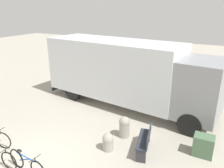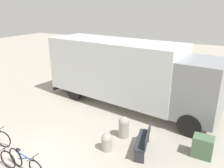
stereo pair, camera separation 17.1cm
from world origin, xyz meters
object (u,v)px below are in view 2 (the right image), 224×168
at_px(delivery_truck, 126,71).
at_px(bollard_far_bench, 124,126).
at_px(utility_box, 203,147).
at_px(bollard_near_bench, 107,141).
at_px(park_bench, 144,140).
at_px(bicycle_far, 25,162).

distance_m(delivery_truck, bollard_far_bench, 3.46).
bearing_deg(utility_box, bollard_near_bench, -157.87).
bearing_deg(bollard_far_bench, delivery_truck, 113.98).
height_order(park_bench, bollard_far_bench, park_bench).
bearing_deg(utility_box, delivery_truck, 147.75).
xyz_separation_m(bollard_far_bench, utility_box, (2.98, 0.19, -0.09)).
xyz_separation_m(bicycle_far, bollard_near_bench, (1.70, 2.25, -0.01)).
bearing_deg(utility_box, bollard_far_bench, -176.28).
bearing_deg(bollard_far_bench, park_bench, -27.01).
height_order(delivery_truck, utility_box, delivery_truck).
distance_m(delivery_truck, utility_box, 5.26).
height_order(delivery_truck, park_bench, delivery_truck).
xyz_separation_m(delivery_truck, bicycle_far, (-0.59, -6.22, -1.53)).
relative_size(delivery_truck, bollard_far_bench, 10.55).
distance_m(bollard_near_bench, utility_box, 3.40).
relative_size(delivery_truck, bollard_near_bench, 13.77).
bearing_deg(bollard_near_bench, bicycle_far, -127.10).
distance_m(bollard_far_bench, utility_box, 2.99).
relative_size(delivery_truck, bicycle_far, 5.46).
distance_m(park_bench, utility_box, 2.04).
bearing_deg(park_bench, utility_box, -80.38).
height_order(park_bench, utility_box, park_bench).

